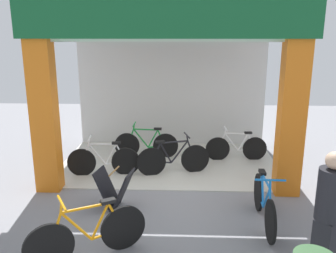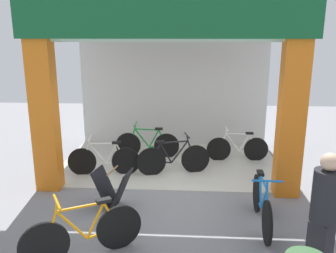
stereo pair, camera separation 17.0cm
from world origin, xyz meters
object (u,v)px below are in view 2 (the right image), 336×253
Objects in this scene: bicycle_inside_0 at (148,144)px; bicycle_inside_3 at (104,160)px; bicycle_parked_1 at (84,233)px; sandwich_board_sign at (113,189)px; pedestrian_2 at (323,216)px; bicycle_inside_1 at (173,159)px; bicycle_inside_2 at (238,148)px; bicycle_parked_0 at (262,204)px.

bicycle_inside_0 reaches higher than bicycle_inside_3.
sandwich_board_sign is at bearing 86.62° from bicycle_parked_1.
bicycle_inside_3 is at bearing 98.29° from bicycle_parked_1.
bicycle_inside_3 is 3.12m from bicycle_parked_1.
bicycle_parked_1 is (0.45, -3.08, 0.03)m from bicycle_inside_3.
bicycle_inside_3 is 4.94m from pedestrian_2.
bicycle_inside_0 is at bearing 56.12° from bicycle_inside_3.
bicycle_inside_1 is 1.01× the size of bicycle_inside_3.
bicycle_inside_2 is (2.30, -0.13, -0.02)m from bicycle_inside_0.
bicycle_parked_1 is at bearing -122.56° from bicycle_inside_2.
pedestrian_2 is (0.48, -1.31, 0.52)m from bicycle_parked_0.
bicycle_parked_0 reaches higher than bicycle_inside_2.
bicycle_inside_3 reaches higher than bicycle_inside_2.
bicycle_parked_1 reaches higher than bicycle_inside_3.
bicycle_inside_0 is at bearing 122.95° from bicycle_inside_1.
bicycle_inside_3 is (-3.14, -1.13, 0.02)m from bicycle_inside_2.
bicycle_inside_1 is 2.20× the size of sandwich_board_sign.
bicycle_inside_0 is 2.30m from bicycle_inside_2.
pedestrian_2 reaches higher than bicycle_inside_1.
bicycle_inside_3 is at bearing -160.25° from bicycle_inside_2.
pedestrian_2 is (3.62, -3.33, 0.54)m from bicycle_inside_3.
bicycle_inside_0 is 1.51m from bicycle_inside_3.
pedestrian_2 is at bearing -4.38° from bicycle_parked_1.
bicycle_parked_1 is at bearing -109.09° from bicycle_inside_1.
bicycle_inside_1 is 0.95× the size of pedestrian_2.
bicycle_inside_2 is at bearing 96.15° from pedestrian_2.
bicycle_inside_1 is 0.95× the size of bicycle_parked_0.
bicycle_inside_0 is 0.96× the size of bicycle_parked_0.
bicycle_inside_3 is 3.73m from bicycle_parked_0.
bicycle_parked_0 is 1.49m from pedestrian_2.
sandwich_board_sign is (-2.60, -2.68, 0.03)m from bicycle_inside_2.
bicycle_inside_3 is 0.94× the size of pedestrian_2.
bicycle_inside_0 is 1.00× the size of bicycle_inside_1.
sandwich_board_sign is at bearing -121.21° from bicycle_inside_1.
bicycle_inside_2 is at bearing 19.75° from bicycle_inside_3.
bicycle_parked_0 reaches higher than bicycle_inside_3.
bicycle_parked_0 reaches higher than bicycle_inside_0.
bicycle_inside_0 is 4.35m from bicycle_parked_1.
bicycle_inside_3 is at bearing 147.27° from bicycle_parked_0.
bicycle_parked_0 is at bearing -10.08° from sandwich_board_sign.
bicycle_inside_3 is at bearing 137.40° from pedestrian_2.
pedestrian_2 is (3.17, -0.24, 0.51)m from bicycle_parked_1.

